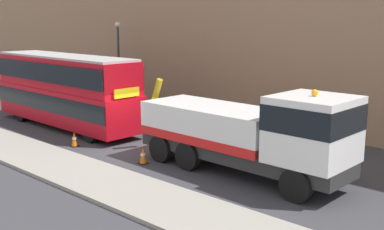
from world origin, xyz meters
name	(u,v)px	position (x,y,z in m)	size (l,w,h in m)	color
ground_plane	(141,148)	(0.00, 0.00, 0.00)	(120.00, 120.00, 0.00)	#38383D
near_kerb	(63,167)	(0.00, -4.20, 0.07)	(60.00, 2.80, 0.15)	gray
recovery_tow_truck	(249,131)	(6.05, 0.20, 1.76)	(10.17, 2.82, 3.67)	#2D2D2D
double_decker_bus	(65,88)	(-6.56, 0.21, 2.23)	(11.09, 2.77, 4.06)	#B70C19
traffic_cone_near_bus	(74,139)	(-2.62, -1.91, 0.34)	(0.36, 0.36, 0.72)	orange
traffic_cone_midway	(143,156)	(1.89, -1.55, 0.34)	(0.36, 0.36, 0.72)	orange
street_lamp	(119,57)	(-9.02, 6.06, 3.47)	(0.36, 0.36, 5.83)	#38383D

